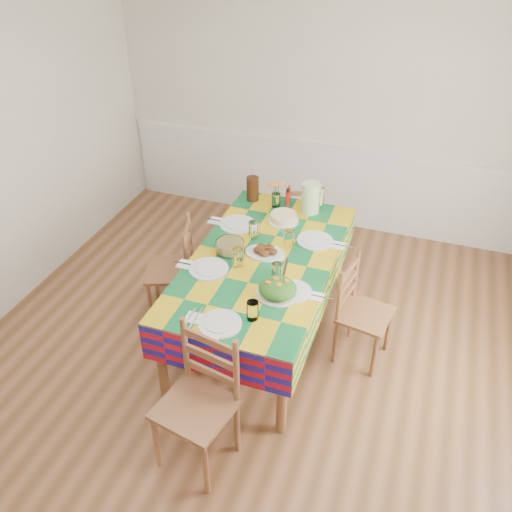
{
  "coord_description": "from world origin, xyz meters",
  "views": [
    {
      "loc": [
        1.1,
        -2.79,
        3.22
      ],
      "look_at": [
        0.01,
        0.3,
        0.93
      ],
      "focal_mm": 38.0,
      "sensor_mm": 36.0,
      "label": 1
    }
  ],
  "objects": [
    {
      "name": "setting_left_near",
      "position": [
        -0.28,
        0.25,
        0.81
      ],
      "size": [
        0.55,
        0.33,
        0.14
      ],
      "rotation": [
        0.0,
        0.0,
        1.57
      ],
      "color": "silver",
      "rests_on": "dining_table"
    },
    {
      "name": "dining_table",
      "position": [
        -0.0,
        0.49,
        0.7
      ],
      "size": [
        1.08,
        2.01,
        0.78
      ],
      "color": "brown",
      "rests_on": "room"
    },
    {
      "name": "setting_left_far",
      "position": [
        -0.3,
        0.83,
        0.82
      ],
      "size": [
        0.56,
        0.33,
        0.15
      ],
      "rotation": [
        0.0,
        0.0,
        1.57
      ],
      "color": "silver",
      "rests_on": "dining_table"
    },
    {
      "name": "flower_vase",
      "position": [
        -0.15,
        1.3,
        0.89
      ],
      "size": [
        0.15,
        0.13,
        0.25
      ],
      "color": "white",
      "rests_on": "dining_table"
    },
    {
      "name": "cake",
      "position": [
        -0.01,
        1.07,
        0.82
      ],
      "size": [
        0.27,
        0.27,
        0.07
      ],
      "color": "silver",
      "rests_on": "dining_table"
    },
    {
      "name": "green_pitcher",
      "position": [
        0.16,
        1.31,
        0.92
      ],
      "size": [
        0.16,
        0.16,
        0.28
      ],
      "primitive_type": "cylinder",
      "color": "#AFD193",
      "rests_on": "dining_table"
    },
    {
      "name": "chair_near",
      "position": [
        0.01,
        -0.77,
        0.5
      ],
      "size": [
        0.52,
        0.51,
        1.01
      ],
      "rotation": [
        0.0,
        0.0,
        -0.19
      ],
      "color": "brown",
      "rests_on": "room"
    },
    {
      "name": "chair_right",
      "position": [
        0.8,
        0.5,
        0.44
      ],
      "size": [
        0.44,
        0.46,
        0.89
      ],
      "rotation": [
        0.0,
        0.0,
        1.39
      ],
      "color": "brown",
      "rests_on": "room"
    },
    {
      "name": "serving_utensils",
      "position": [
        0.18,
        0.41,
        0.79
      ],
      "size": [
        0.13,
        0.29,
        0.01
      ],
      "color": "black",
      "rests_on": "dining_table"
    },
    {
      "name": "wainscot",
      "position": [
        0.0,
        2.48,
        0.49
      ],
      "size": [
        4.41,
        0.06,
        0.92
      ],
      "color": "silver",
      "rests_on": "room"
    },
    {
      "name": "salad_platter",
      "position": [
        0.24,
        0.1,
        0.83
      ],
      "size": [
        0.3,
        0.3,
        0.13
      ],
      "color": "silver",
      "rests_on": "dining_table"
    },
    {
      "name": "meat_platter",
      "position": [
        -0.0,
        0.55,
        0.81
      ],
      "size": [
        0.32,
        0.23,
        0.06
      ],
      "color": "silver",
      "rests_on": "dining_table"
    },
    {
      "name": "pasta_bowl",
      "position": [
        -0.28,
        0.5,
        0.82
      ],
      "size": [
        0.23,
        0.23,
        0.08
      ],
      "color": "white",
      "rests_on": "dining_table"
    },
    {
      "name": "chair_left",
      "position": [
        -0.81,
        0.51,
        0.46
      ],
      "size": [
        0.51,
        0.52,
        0.93
      ],
      "rotation": [
        0.0,
        0.0,
        -1.21
      ],
      "color": "brown",
      "rests_on": "room"
    },
    {
      "name": "setting_near_head",
      "position": [
        0.04,
        -0.29,
        0.81
      ],
      "size": [
        0.47,
        0.32,
        0.14
      ],
      "color": "silver",
      "rests_on": "dining_table"
    },
    {
      "name": "hot_sauce",
      "position": [
        -0.06,
        1.35,
        0.87
      ],
      "size": [
        0.04,
        0.04,
        0.17
      ],
      "primitive_type": "cylinder",
      "color": "red",
      "rests_on": "dining_table"
    },
    {
      "name": "name_card",
      "position": [
        -0.01,
        -0.49,
        0.79
      ],
      "size": [
        0.08,
        0.03,
        0.02
      ],
      "primitive_type": "cube",
      "color": "silver",
      "rests_on": "dining_table"
    },
    {
      "name": "setting_right_far",
      "position": [
        0.27,
        0.81,
        0.81
      ],
      "size": [
        0.56,
        0.32,
        0.14
      ],
      "rotation": [
        0.0,
        0.0,
        -1.57
      ],
      "color": "silver",
      "rests_on": "dining_table"
    },
    {
      "name": "tea_pitcher",
      "position": [
        -0.39,
        1.35,
        0.9
      ],
      "size": [
        0.11,
        0.11,
        0.23
      ],
      "primitive_type": "cylinder",
      "color": "black",
      "rests_on": "dining_table"
    },
    {
      "name": "chair_far",
      "position": [
        0.01,
        1.77,
        0.42
      ],
      "size": [
        0.45,
        0.44,
        0.84
      ],
      "rotation": [
        0.0,
        0.0,
        3.4
      ],
      "color": "brown",
      "rests_on": "room"
    },
    {
      "name": "setting_right_near",
      "position": [
        0.29,
        0.2,
        0.81
      ],
      "size": [
        0.5,
        0.29,
        0.13
      ],
      "rotation": [
        0.0,
        0.0,
        -1.57
      ],
      "color": "silver",
      "rests_on": "dining_table"
    },
    {
      "name": "room",
      "position": [
        0.0,
        0.0,
        1.35
      ],
      "size": [
        4.58,
        5.08,
        2.78
      ],
      "color": "brown",
      "rests_on": "ground"
    }
  ]
}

